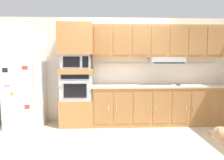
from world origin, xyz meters
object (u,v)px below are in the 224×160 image
object	(u,v)px
built_in_oven	(77,86)
microwave	(76,62)
refrigerator	(25,88)
screwdriver	(178,85)

from	to	relation	value
built_in_oven	microwave	xyz separation A→B (m)	(0.00, -0.00, 0.56)
microwave	refrigerator	bearing A→B (deg)	-176.61
built_in_oven	screwdriver	bearing A→B (deg)	-2.49
refrigerator	screwdriver	bearing A→B (deg)	-0.54
built_in_oven	screwdriver	world-z (taller)	built_in_oven
built_in_oven	refrigerator	bearing A→B (deg)	-176.60
refrigerator	screwdriver	size ratio (longest dim) A/B	11.03
built_in_oven	screwdriver	distance (m)	2.32
built_in_oven	microwave	size ratio (longest dim) A/B	1.09
refrigerator	built_in_oven	size ratio (longest dim) A/B	2.51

